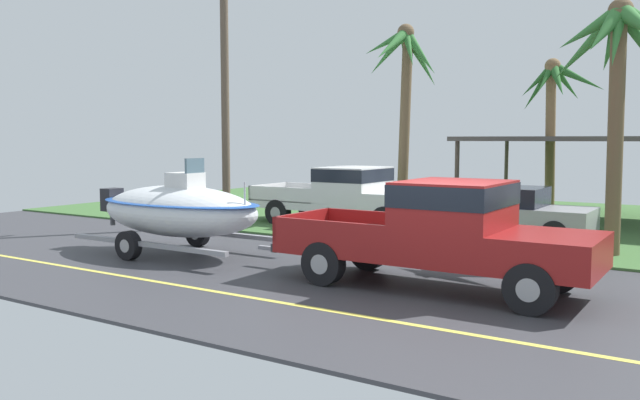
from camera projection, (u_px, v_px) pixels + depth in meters
name	position (u px, v px, depth m)	size (l,w,h in m)	color
ground	(553.00, 235.00, 18.07)	(36.00, 22.00, 0.11)	#38383D
pickup_truck_towing	(452.00, 230.00, 11.32)	(5.87, 2.00, 1.92)	maroon
boat_on_trailer	(178.00, 210.00, 14.89)	(5.68, 2.40, 2.22)	gray
parked_pickup_background	(352.00, 193.00, 19.54)	(5.86, 2.08, 1.81)	silver
parked_sedan_near	(501.00, 213.00, 17.49)	(4.56, 1.90, 1.38)	#99999E
carport_awning	(591.00, 140.00, 20.65)	(7.42, 5.64, 2.72)	#4C4238
palm_tree_mid	(618.00, 56.00, 14.09)	(3.13, 2.63, 5.67)	brown
palm_tree_far_left	(405.00, 73.00, 21.14)	(2.79, 3.09, 6.35)	brown
palm_tree_far_right	(554.00, 97.00, 23.87)	(3.13, 2.83, 5.60)	brown
utility_pole	(225.00, 82.00, 19.29)	(0.24, 1.80, 8.35)	brown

